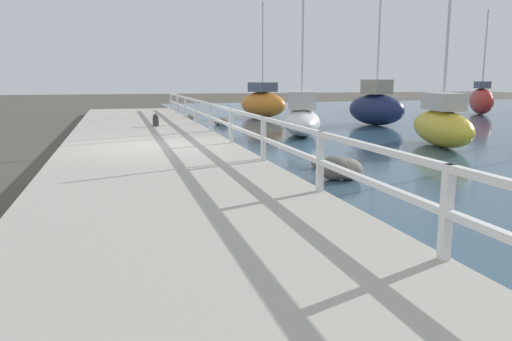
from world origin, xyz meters
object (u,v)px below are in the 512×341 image
(sailboat_orange, at_px, (263,103))
(sailboat_navy, at_px, (376,107))
(sailboat_white, at_px, (301,118))
(mooring_bollard, at_px, (156,120))
(sailboat_red, at_px, (481,100))
(sailboat_yellow, at_px, (442,124))

(sailboat_orange, distance_m, sailboat_navy, 7.07)
(sailboat_orange, height_order, sailboat_navy, sailboat_navy)
(sailboat_white, bearing_deg, mooring_bollard, 178.58)
(sailboat_red, relative_size, sailboat_navy, 0.92)
(sailboat_yellow, xyz_separation_m, sailboat_navy, (1.64, 7.17, 0.13))
(sailboat_red, height_order, sailboat_yellow, sailboat_red)
(sailboat_red, xyz_separation_m, sailboat_navy, (-9.89, -5.03, -0.02))
(mooring_bollard, relative_size, sailboat_navy, 0.07)
(mooring_bollard, distance_m, sailboat_yellow, 10.38)
(sailboat_yellow, bearing_deg, sailboat_red, 59.20)
(sailboat_white, relative_size, sailboat_yellow, 0.98)
(sailboat_orange, xyz_separation_m, sailboat_navy, (3.68, -6.03, 0.03))
(sailboat_white, bearing_deg, sailboat_yellow, -34.25)
(mooring_bollard, relative_size, sailboat_red, 0.08)
(mooring_bollard, bearing_deg, sailboat_red, 17.18)
(sailboat_orange, relative_size, sailboat_navy, 0.93)
(mooring_bollard, height_order, sailboat_white, sailboat_white)
(mooring_bollard, distance_m, sailboat_navy, 10.17)
(sailboat_yellow, bearing_deg, sailboat_white, 140.09)
(mooring_bollard, distance_m, sailboat_red, 20.93)
(sailboat_navy, bearing_deg, sailboat_yellow, -120.65)
(mooring_bollard, xyz_separation_m, sailboat_navy, (10.10, 1.15, 0.29))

